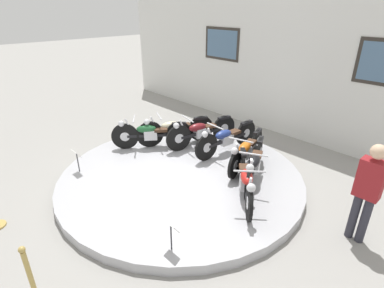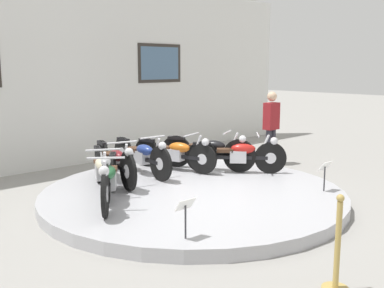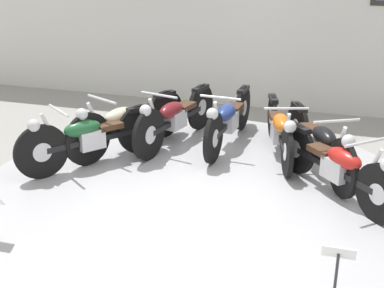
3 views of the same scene
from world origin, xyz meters
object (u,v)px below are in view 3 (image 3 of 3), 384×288
Objects in this scene: motorcycle_cream at (126,122)px; motorcycle_black at (320,142)px; motorcycle_orange at (280,129)px; motorcycle_blue at (228,118)px; motorcycle_red at (337,165)px; motorcycle_maroon at (175,116)px; info_placard_front_centre at (338,260)px; motorcycle_green at (91,136)px.

motorcycle_cream is 2.50m from motorcycle_black.
motorcycle_blue is at bearing 167.74° from motorcycle_orange.
motorcycle_black is at bearing 111.43° from motorcycle_red.
motorcycle_cream reaches higher than motorcycle_maroon.
motorcycle_maroon is 1.09× the size of motorcycle_black.
info_placard_front_centre is at bearing -40.95° from motorcycle_cream.
motorcycle_black is 3.55× the size of info_placard_front_centre.
motorcycle_cream is at bearing 139.05° from info_placard_front_centre.
motorcycle_red is at bearing -52.75° from motorcycle_orange.
motorcycle_black is at bearing 97.45° from info_placard_front_centre.
motorcycle_green is 3.19× the size of info_placard_front_centre.
info_placard_front_centre is at bearing -51.48° from motorcycle_maroon.
motorcycle_orange is (1.97, 0.42, -0.03)m from motorcycle_cream.
motorcycle_maroon is 1.43m from motorcycle_orange.
motorcycle_black is (2.50, -0.00, -0.01)m from motorcycle_cream.
motorcycle_orange is 3.00m from info_placard_front_centre.
motorcycle_cream is at bearing 68.89° from motorcycle_green.
motorcycle_orange is at bearing 141.88° from motorcycle_black.
motorcycle_green is 3.58m from info_placard_front_centre.
motorcycle_orange is (1.43, -0.00, -0.03)m from motorcycle_maroon.
motorcycle_green is 0.63m from motorcycle_cream.
motorcycle_green is 2.96m from motorcycle_red.
motorcycle_blue is (1.25, 0.58, -0.01)m from motorcycle_cream.
info_placard_front_centre is (2.29, -2.87, -0.03)m from motorcycle_maroon.
motorcycle_red is (0.76, -1.01, 0.01)m from motorcycle_orange.
motorcycle_black is at bearing -38.12° from motorcycle_orange.
motorcycle_green reaches higher than motorcycle_orange.
motorcycle_black is (1.97, -0.42, -0.00)m from motorcycle_maroon.
motorcycle_orange is at bearing 12.02° from motorcycle_cream.
motorcycle_maroon reaches higher than motorcycle_blue.
motorcycle_black reaches higher than info_placard_front_centre.
motorcycle_red is at bearing -38.04° from motorcycle_blue.
motorcycle_maroon is at bearing 167.86° from motorcycle_black.
motorcycle_blue is at bearing 141.96° from motorcycle_red.
motorcycle_cream is at bearing -155.24° from motorcycle_blue.
motorcycle_orange is at bearing -0.15° from motorcycle_maroon.
info_placard_front_centre is at bearing -87.22° from motorcycle_red.
motorcycle_maroon is 2.42m from motorcycle_red.
motorcycle_maroon is at bearing 155.32° from motorcycle_red.
motorcycle_blue is 0.74m from motorcycle_orange.
motorcycle_green is 2.79m from motorcycle_black.
motorcycle_black is 0.63m from motorcycle_red.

